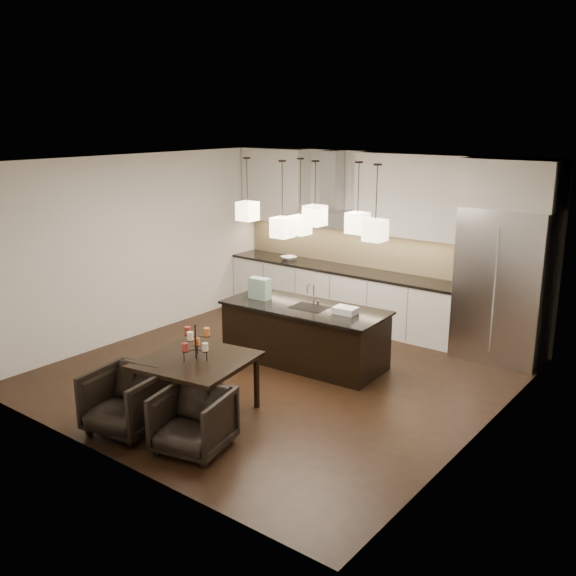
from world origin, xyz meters
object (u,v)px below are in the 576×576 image
Objects in this scene: refrigerator at (504,285)px; armchair_right at (193,421)px; island_body at (304,336)px; dining_table at (197,387)px; armchair_left at (126,401)px.

armchair_right is (-1.54, -4.50, -0.75)m from refrigerator.
island_body is (-2.09, -1.82, -0.68)m from refrigerator.
island_body is 2.07m from dining_table.
armchair_left is at bearing 175.61° from armchair_right.
island_body is 1.94× the size of dining_table.
armchair_right is at bearing -81.73° from island_body.
refrigerator is 4.48m from dining_table.
island_body is 2.73m from armchair_right.
refrigerator is 0.97× the size of island_body.
refrigerator reaches higher than armchair_right.
refrigerator is 1.88× the size of dining_table.
dining_table is at bearing -93.46° from island_body.
dining_table is at bearing -118.28° from refrigerator.
island_body reaches higher than armchair_left.
refrigerator is 2.85m from island_body.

